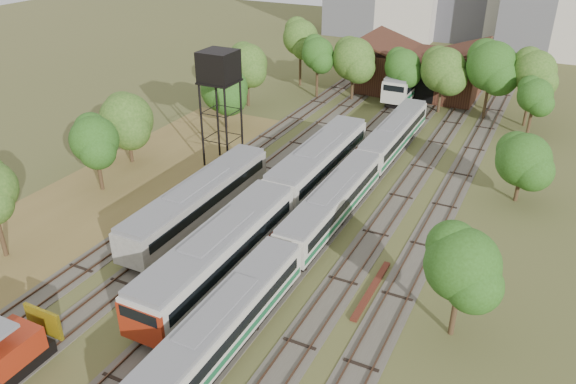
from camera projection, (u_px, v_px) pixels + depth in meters
The scene contains 13 objects.
ground at pixel (189, 347), 34.41m from camera, with size 240.00×240.00×0.00m, color #475123.
dry_grass_patch at pixel (71, 221), 47.90m from camera, with size 14.00×60.00×0.04m, color brown.
tracks at pixel (334, 182), 54.52m from camera, with size 24.60×80.00×0.19m.
railcar_red_set at pixel (276, 202), 46.46m from camera, with size 3.30×34.58×4.09m.
railcar_green_set at pixel (332, 204), 47.01m from camera, with size 2.70×52.07×3.33m.
railcar_rear at pixel (410, 79), 78.66m from camera, with size 3.28×16.08×4.07m.
old_grey_coach at pixel (199, 201), 46.97m from camera, with size 2.97×18.00×3.67m.
water_tower at pixel (219, 70), 54.14m from camera, with size 3.39×3.39×11.70m.
rail_pile_far at pixel (371, 290), 39.26m from camera, with size 0.45×7.26×0.24m, color #5B271A.
maintenance_shed at pixel (421, 71), 79.53m from camera, with size 16.45×11.55×7.58m.
tree_band_left at pixel (152, 112), 57.36m from camera, with size 8.98×54.72×8.26m.
tree_band_far at pixel (411, 61), 71.94m from camera, with size 36.74×8.90×9.69m.
tree_band_right at pixel (511, 167), 46.61m from camera, with size 6.10×41.93×7.50m.
Camera 1 is at (17.14, -20.72, 24.26)m, focal length 35.00 mm.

